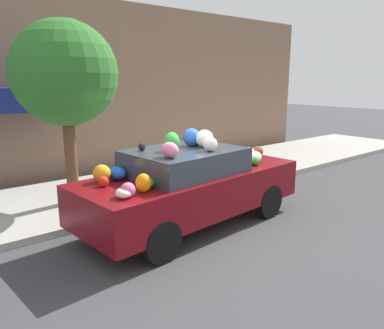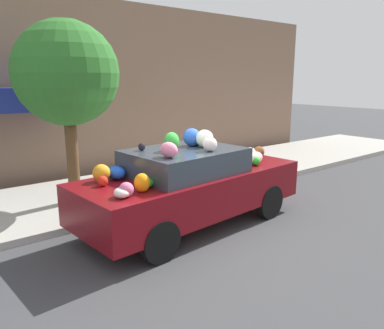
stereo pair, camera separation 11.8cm
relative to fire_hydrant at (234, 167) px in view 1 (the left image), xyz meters
name	(u,v)px [view 1 (the left image)]	position (x,y,z in m)	size (l,w,h in m)	color
ground_plane	(196,226)	(-2.51, -1.50, -0.48)	(60.00, 60.00, 0.00)	#424244
sidewalk_curb	(123,190)	(-2.51, 1.20, -0.41)	(24.00, 3.20, 0.13)	#B2ADA3
building_facade	(72,90)	(-2.70, 3.41, 1.89)	(18.00, 1.20, 4.75)	#846651
street_tree	(65,74)	(-3.84, 0.88, 2.25)	(2.05, 2.05, 3.65)	brown
fire_hydrant	(234,167)	(0.00, 0.00, 0.00)	(0.20, 0.20, 0.70)	gold
art_car	(191,184)	(-2.54, -1.40, 0.31)	(4.43, 1.99, 1.77)	maroon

